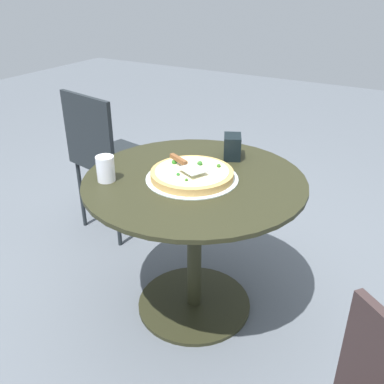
% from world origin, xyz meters
% --- Properties ---
extents(ground_plane, '(10.00, 10.00, 0.00)m').
position_xyz_m(ground_plane, '(0.00, 0.00, 0.00)').
color(ground_plane, '#565D65').
extents(patio_table, '(0.93, 0.93, 0.68)m').
position_xyz_m(patio_table, '(0.00, 0.00, 0.48)').
color(patio_table, '#282817').
rests_on(patio_table, ground).
extents(pizza_on_tray, '(0.38, 0.38, 0.05)m').
position_xyz_m(pizza_on_tray, '(0.01, 0.01, 0.70)').
color(pizza_on_tray, silver).
rests_on(pizza_on_tray, patio_table).
extents(pizza_server, '(0.21, 0.13, 0.02)m').
position_xyz_m(pizza_server, '(0.04, 0.01, 0.74)').
color(pizza_server, silver).
rests_on(pizza_server, pizza_on_tray).
extents(drinking_cup, '(0.07, 0.07, 0.11)m').
position_xyz_m(drinking_cup, '(0.30, 0.20, 0.73)').
color(drinking_cup, white).
rests_on(drinking_cup, patio_table).
extents(napkin_dispenser, '(0.12, 0.13, 0.11)m').
position_xyz_m(napkin_dispenser, '(-0.04, -0.28, 0.73)').
color(napkin_dispenser, black).
rests_on(napkin_dispenser, patio_table).
extents(patio_chair_near, '(0.47, 0.47, 0.87)m').
position_xyz_m(patio_chair_near, '(0.79, -0.35, 0.52)').
color(patio_chair_near, black).
rests_on(patio_chair_near, ground).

